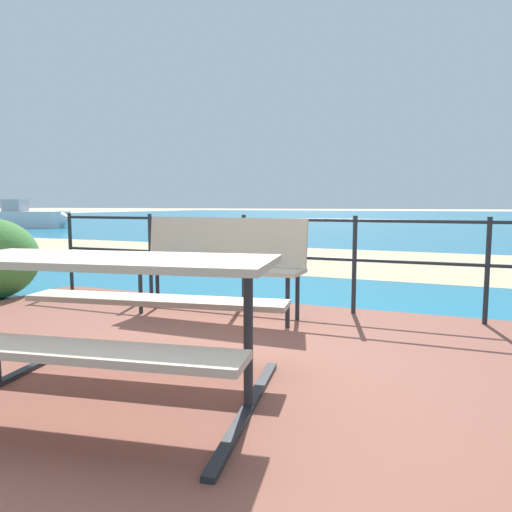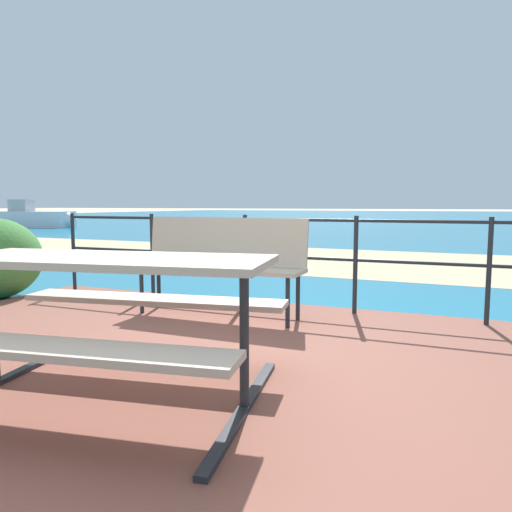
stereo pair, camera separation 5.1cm
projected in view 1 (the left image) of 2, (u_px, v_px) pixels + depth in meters
The scene contains 8 objects.
ground_plane at pixel (176, 401), 2.76m from camera, with size 240.00×240.00×0.00m, color beige.
patio_paving at pixel (176, 396), 2.76m from camera, with size 6.40×5.20×0.06m, color brown.
sea_water at pixel (428, 218), 39.72m from camera, with size 90.00×90.00×0.01m, color teal.
beach_strip at pixel (368, 262), 9.45m from camera, with size 54.00×4.73×0.01m, color tan.
picnic_table at pixel (112, 294), 2.60m from camera, with size 1.96×1.63×0.79m.
park_bench at pixel (220, 257), 4.62m from camera, with size 1.68×0.43×0.94m.
railing_fence at pixel (297, 250), 4.90m from camera, with size 5.94×0.04×0.96m.
boat_near at pixel (23, 218), 23.48m from camera, with size 5.13×2.04×1.37m.
Camera 1 is at (1.41, -2.30, 1.13)m, focal length 33.60 mm.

